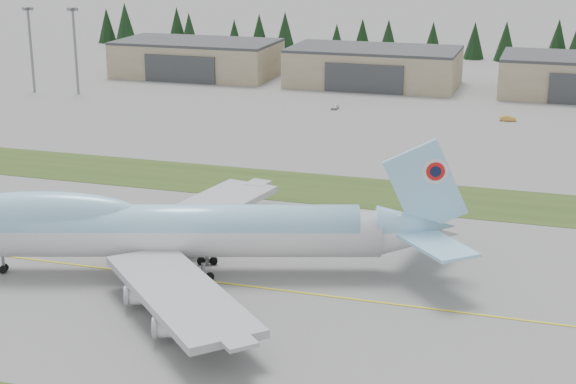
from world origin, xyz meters
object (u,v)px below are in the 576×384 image
(hangar_center, at_px, (374,66))
(service_vehicle_a, at_px, (335,109))
(boeing_747_freighter, at_px, (174,230))
(service_vehicle_b, at_px, (508,121))
(hangar_left, at_px, (197,58))

(hangar_center, height_order, service_vehicle_a, hangar_center)
(boeing_747_freighter, bearing_deg, service_vehicle_a, 76.24)
(hangar_center, xyz_separation_m, service_vehicle_a, (-2.12, -36.60, -5.39))
(hangar_center, height_order, service_vehicle_b, hangar_center)
(hangar_left, height_order, service_vehicle_b, hangar_left)
(boeing_747_freighter, distance_m, service_vehicle_a, 112.07)
(boeing_747_freighter, height_order, service_vehicle_a, boeing_747_freighter)
(hangar_center, relative_size, service_vehicle_a, 14.11)
(hangar_left, relative_size, hangar_center, 1.00)
(hangar_left, distance_m, service_vehicle_b, 103.02)
(boeing_747_freighter, xyz_separation_m, service_vehicle_b, (36.57, 110.31, -6.14))
(hangar_left, relative_size, service_vehicle_b, 12.48)
(service_vehicle_a, bearing_deg, boeing_747_freighter, -80.42)
(boeing_747_freighter, bearing_deg, hangar_left, 94.79)
(hangar_center, bearing_deg, hangar_left, 180.00)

